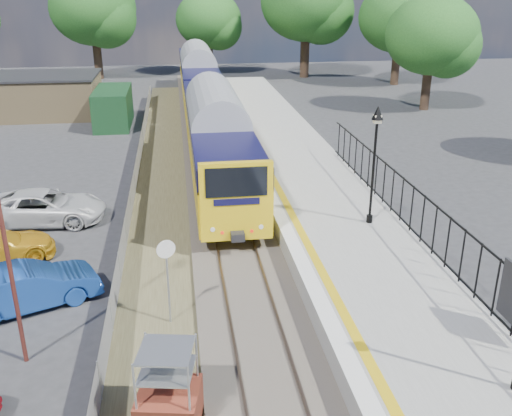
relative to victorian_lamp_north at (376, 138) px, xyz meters
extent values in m
plane|color=#2D2D30|center=(-5.30, -6.00, -4.30)|extent=(120.00, 120.00, 0.00)
cube|color=#473F38|center=(-5.30, 4.00, -4.20)|extent=(3.40, 80.00, 0.20)
cube|color=#4C472D|center=(-8.20, 2.00, -4.27)|extent=(2.60, 70.00, 0.06)
cube|color=brown|center=(-6.02, 4.00, -4.08)|extent=(0.07, 80.00, 0.14)
cube|color=brown|center=(-4.58, 4.00, -4.08)|extent=(0.07, 80.00, 0.14)
cube|color=gray|center=(-1.10, 2.00, -3.85)|extent=(5.00, 70.00, 0.90)
cube|color=silver|center=(-3.35, 2.00, -3.39)|extent=(0.50, 70.00, 0.01)
cube|color=gold|center=(-2.85, 2.00, -3.39)|extent=(0.30, 70.00, 0.01)
cylinder|color=black|center=(0.00, 0.00, -3.25)|extent=(0.24, 0.24, 0.30)
cylinder|color=black|center=(0.00, 0.00, -1.40)|extent=(0.10, 0.10, 3.70)
cube|color=black|center=(0.00, 0.00, 0.55)|extent=(0.08, 0.08, 0.30)
cube|color=beige|center=(0.00, 0.00, 0.72)|extent=(0.26, 0.26, 0.30)
cone|color=black|center=(0.00, 0.00, 0.95)|extent=(0.44, 0.44, 0.50)
cube|color=black|center=(1.25, -3.50, -1.65)|extent=(0.05, 26.00, 0.05)
cube|color=#998056|center=(-17.30, 26.00, -2.80)|extent=(8.00, 6.00, 3.00)
cube|color=black|center=(-17.30, 26.00, -1.25)|extent=(8.20, 6.20, 0.15)
cube|color=#163D1E|center=(-11.80, 22.00, -3.00)|extent=(2.40, 6.00, 2.60)
cylinder|color=#332319|center=(-15.30, 44.00, -2.37)|extent=(0.88, 0.88, 3.85)
ellipsoid|color=#1F521B|center=(-15.30, 44.00, 2.85)|extent=(8.80, 8.80, 7.48)
cylinder|color=#332319|center=(-3.30, 46.00, -2.72)|extent=(0.72, 0.72, 3.15)
ellipsoid|color=#1F521B|center=(-3.30, 46.00, 1.55)|extent=(7.20, 7.20, 6.12)
cylinder|color=#332319|center=(6.70, 42.00, -2.20)|extent=(0.96, 0.96, 4.20)
ellipsoid|color=#1F521B|center=(6.70, 42.00, 3.50)|extent=(9.60, 9.60, 8.16)
cylinder|color=#332319|center=(14.70, 36.00, -2.55)|extent=(0.80, 0.80, 3.50)
ellipsoid|color=#1F521B|center=(14.70, 36.00, 2.20)|extent=(8.00, 8.00, 6.80)
cylinder|color=#332319|center=(12.70, 24.00, -2.72)|extent=(0.72, 0.72, 3.15)
ellipsoid|color=#1F521B|center=(12.70, 24.00, 1.55)|extent=(7.20, 7.20, 6.12)
cube|color=gold|center=(-5.30, 9.57, -2.61)|extent=(2.80, 20.00, 1.90)
cube|color=black|center=(-5.30, 9.57, -1.31)|extent=(2.82, 20.00, 0.90)
cube|color=black|center=(-5.30, 9.57, -1.31)|extent=(2.82, 18.00, 0.70)
cube|color=black|center=(-5.30, 9.57, -3.79)|extent=(2.00, 18.00, 0.45)
cube|color=gold|center=(-5.30, 30.17, -2.61)|extent=(2.80, 20.00, 1.90)
cube|color=black|center=(-5.30, 30.17, -1.31)|extent=(2.82, 20.00, 0.90)
cube|color=black|center=(-5.30, 30.17, -1.31)|extent=(2.82, 18.00, 0.70)
cube|color=black|center=(-5.30, 30.17, -3.79)|extent=(2.00, 18.00, 0.45)
cube|color=black|center=(-5.30, -0.64, -1.26)|extent=(2.24, 0.04, 1.10)
cube|color=maroon|center=(-7.80, -9.17, -3.77)|extent=(1.61, 1.61, 1.06)
cylinder|color=#999EA3|center=(-7.80, -4.72, -3.03)|extent=(0.06, 0.06, 2.53)
cylinder|color=silver|center=(-7.80, -4.77, -1.77)|extent=(0.55, 0.21, 0.57)
cylinder|color=#50211A|center=(-11.74, -6.03, -0.55)|extent=(0.12, 0.12, 7.49)
imported|color=navy|center=(-12.22, -3.15, -3.58)|extent=(4.62, 3.16, 1.44)
imported|color=silver|center=(-13.14, 3.95, -3.59)|extent=(5.26, 2.70, 1.42)
camera|label=1|loc=(-7.28, -19.81, 5.41)|focal=40.00mm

